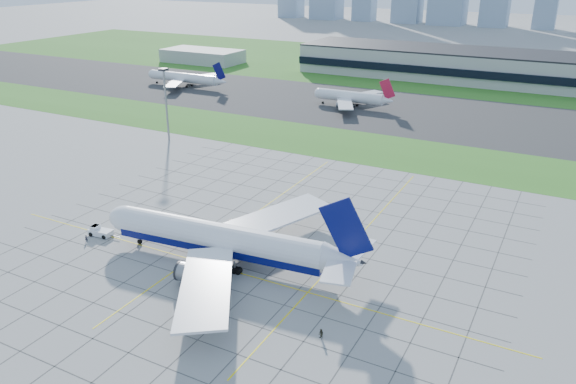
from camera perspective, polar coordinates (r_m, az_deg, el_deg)
name	(u,v)px	position (r m, az deg, el deg)	size (l,w,h in m)	color
ground	(235,266)	(119.31, -5.41, -7.50)	(1400.00, 1400.00, 0.00)	gray
grass_median	(378,149)	(194.42, 9.17, 4.31)	(700.00, 35.00, 0.04)	#316B1E
asphalt_taxiway	(422,114)	(245.31, 13.46, 7.74)	(700.00, 75.00, 0.04)	#383838
grass_far	(473,72)	(350.83, 18.31, 11.49)	(700.00, 145.00, 0.04)	#316B1E
apron_markings	(263,245)	(127.33, -2.53, -5.37)	(120.00, 130.00, 0.03)	#474744
terminal	(546,71)	(320.43, 24.74, 11.10)	(260.00, 43.00, 15.80)	#B7B7B2
service_block	(203,56)	(371.67, -8.67, 13.51)	(50.00, 25.00, 8.00)	#B7B7B2
light_mast	(166,96)	(202.50, -12.34, 9.54)	(2.50, 2.50, 25.60)	gray
airliner	(221,239)	(118.87, -6.79, -4.80)	(61.12, 61.68, 19.24)	white
pushback_tug	(100,231)	(138.18, -18.59, -3.81)	(8.32, 3.33, 2.29)	white
crew_near	(86,239)	(136.10, -19.80, -4.47)	(0.61, 0.40, 1.67)	black
crew_far	(321,334)	(97.72, 3.37, -14.22)	(0.95, 0.74, 1.96)	#28271B
distant_jet_0	(184,78)	(297.80, -10.49, 11.35)	(46.06, 42.66, 14.08)	white
distant_jet_1	(352,97)	(251.28, 6.47, 9.59)	(35.15, 42.66, 14.08)	white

